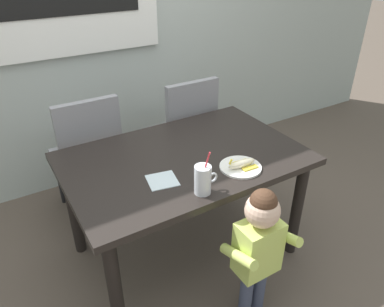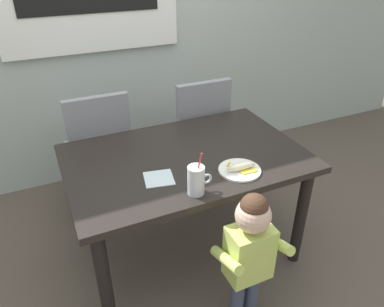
% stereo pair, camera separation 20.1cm
% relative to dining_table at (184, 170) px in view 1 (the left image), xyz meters
% --- Properties ---
extents(ground_plane, '(24.00, 24.00, 0.00)m').
position_rel_dining_table_xyz_m(ground_plane, '(0.00, 0.00, -0.64)').
color(ground_plane, brown).
extents(dining_table, '(1.37, 0.90, 0.74)m').
position_rel_dining_table_xyz_m(dining_table, '(0.00, 0.00, 0.00)').
color(dining_table, black).
rests_on(dining_table, ground).
extents(dining_chair_left, '(0.44, 0.44, 0.96)m').
position_rel_dining_table_xyz_m(dining_chair_left, '(-0.38, 0.68, -0.10)').
color(dining_chair_left, gray).
rests_on(dining_chair_left, ground).
extents(dining_chair_right, '(0.44, 0.45, 0.96)m').
position_rel_dining_table_xyz_m(dining_chair_right, '(0.37, 0.64, -0.10)').
color(dining_chair_right, gray).
rests_on(dining_chair_right, ground).
extents(toddler_standing, '(0.33, 0.24, 0.84)m').
position_rel_dining_table_xyz_m(toddler_standing, '(0.07, -0.60, -0.11)').
color(toddler_standing, '#3F4760').
rests_on(toddler_standing, ground).
extents(milk_cup, '(0.13, 0.09, 0.25)m').
position_rel_dining_table_xyz_m(milk_cup, '(-0.10, -0.35, 0.17)').
color(milk_cup, silver).
rests_on(milk_cup, dining_table).
extents(snack_plate, '(0.23, 0.23, 0.01)m').
position_rel_dining_table_xyz_m(snack_plate, '(0.20, -0.27, 0.11)').
color(snack_plate, white).
rests_on(snack_plate, dining_table).
extents(peeled_banana, '(0.17, 0.11, 0.07)m').
position_rel_dining_table_xyz_m(peeled_banana, '(0.20, -0.28, 0.13)').
color(peeled_banana, '#F4EAC6').
rests_on(peeled_banana, snack_plate).
extents(paper_napkin, '(0.18, 0.18, 0.00)m').
position_rel_dining_table_xyz_m(paper_napkin, '(-0.23, -0.16, 0.10)').
color(paper_napkin, silver).
rests_on(paper_napkin, dining_table).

